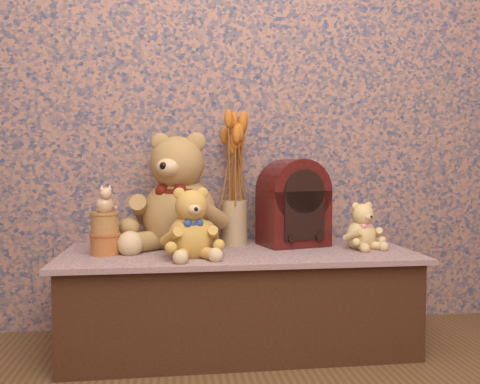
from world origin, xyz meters
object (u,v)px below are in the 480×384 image
Objects in this scene: teddy_large at (180,186)px; ceramic_vase at (234,223)px; teddy_medium at (191,220)px; teddy_small at (361,224)px; biscuit_tin_lower at (105,244)px; cathedral_radio at (293,202)px; cat_figurine at (105,198)px.

teddy_large is 0.29m from ceramic_vase.
teddy_medium reaches higher than teddy_small.
biscuit_tin_lower is at bearing -161.65° from ceramic_vase.
teddy_medium is 1.46× the size of ceramic_vase.
teddy_large reaches higher than cathedral_radio.
ceramic_vase is at bearing 1.07° from cat_figurine.
teddy_medium is at bearing 171.24° from teddy_small.
ceramic_vase is 0.55m from biscuit_tin_lower.
ceramic_vase is (-0.25, 0.05, -0.09)m from cathedral_radio.
cathedral_radio reaches higher than ceramic_vase.
ceramic_vase is 1.74× the size of cat_figurine.
teddy_large is 0.26m from teddy_medium.
ceramic_vase is (0.23, 0.04, -0.16)m from teddy_large.
cathedral_radio reaches higher than cat_figurine.
ceramic_vase is at bearing 145.18° from teddy_small.
ceramic_vase is (0.20, 0.27, -0.04)m from teddy_medium.
teddy_large is at bearing 153.39° from teddy_small.
cathedral_radio is at bearing -8.16° from cat_figurine.
biscuit_tin_lower is (-0.52, -0.17, -0.06)m from ceramic_vase.
ceramic_vase is at bearing 18.35° from biscuit_tin_lower.
cathedral_radio reaches higher than teddy_small.
teddy_medium reaches higher than ceramic_vase.
cat_figurine is (-0.33, 0.09, 0.08)m from teddy_medium.
cathedral_radio is 0.80m from biscuit_tin_lower.
biscuit_tin_lower is (-0.33, 0.09, -0.10)m from teddy_medium.
teddy_medium is 0.72m from teddy_small.
teddy_small is at bearing -2.91° from teddy_medium.
cathedral_radio is at bearing 23.23° from teddy_large.
ceramic_vase reaches higher than biscuit_tin_lower.
biscuit_tin_lower is 0.18m from cat_figurine.
teddy_medium is 1.36× the size of teddy_small.
ceramic_vase is at bearing 154.52° from cathedral_radio.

